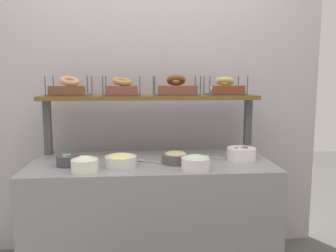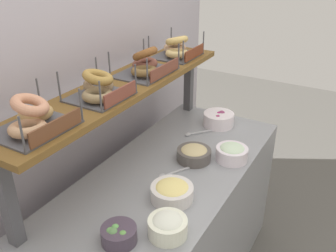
{
  "view_description": "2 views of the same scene",
  "coord_description": "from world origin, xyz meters",
  "px_view_note": "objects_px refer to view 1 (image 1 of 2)",
  "views": [
    {
      "loc": [
        -0.08,
        -2.31,
        1.42
      ],
      "look_at": [
        0.12,
        0.05,
        1.08
      ],
      "focal_mm": 37.66,
      "sensor_mm": 36.0,
      "label": 1
    },
    {
      "loc": [
        -1.39,
        -0.8,
        1.93
      ],
      "look_at": [
        0.13,
        0.08,
        1.03
      ],
      "focal_mm": 39.41,
      "sensor_mm": 36.0,
      "label": 2
    }
  ],
  "objects_px": {
    "serving_spoon_by_edge": "(146,161)",
    "bagel_basket_sesame": "(69,89)",
    "bowl_scallion_spread": "(195,162)",
    "bagel_basket_cinnamon_raisin": "(176,89)",
    "serving_spoon_near_plate": "(211,157)",
    "bowl_egg_salad": "(121,160)",
    "bowl_veggie_mix": "(68,160)",
    "bowl_hummus": "(176,157)",
    "bagel_basket_everything": "(122,89)",
    "bagel_basket_plain": "(225,88)",
    "bowl_cream_cheese": "(85,164)",
    "bowl_beet_salad": "(241,154)"
  },
  "relations": [
    {
      "from": "bowl_hummus",
      "to": "bagel_basket_plain",
      "type": "height_order",
      "value": "bagel_basket_plain"
    },
    {
      "from": "bowl_hummus",
      "to": "bagel_basket_cinnamon_raisin",
      "type": "distance_m",
      "value": 0.54
    },
    {
      "from": "bowl_veggie_mix",
      "to": "bagel_basket_everything",
      "type": "relative_size",
      "value": 0.54
    },
    {
      "from": "bowl_egg_salad",
      "to": "bagel_basket_everything",
      "type": "height_order",
      "value": "bagel_basket_everything"
    },
    {
      "from": "bowl_egg_salad",
      "to": "bagel_basket_cinnamon_raisin",
      "type": "relative_size",
      "value": 0.6
    },
    {
      "from": "bowl_scallion_spread",
      "to": "bagel_basket_everything",
      "type": "height_order",
      "value": "bagel_basket_everything"
    },
    {
      "from": "bowl_hummus",
      "to": "serving_spoon_near_plate",
      "type": "bearing_deg",
      "value": 26.35
    },
    {
      "from": "bowl_scallion_spread",
      "to": "bowl_hummus",
      "type": "height_order",
      "value": "bowl_scallion_spread"
    },
    {
      "from": "bagel_basket_cinnamon_raisin",
      "to": "serving_spoon_by_edge",
      "type": "bearing_deg",
      "value": -129.3
    },
    {
      "from": "bowl_beet_salad",
      "to": "bagel_basket_sesame",
      "type": "relative_size",
      "value": 0.65
    },
    {
      "from": "serving_spoon_near_plate",
      "to": "serving_spoon_by_edge",
      "type": "relative_size",
      "value": 0.9
    },
    {
      "from": "bowl_beet_salad",
      "to": "bagel_basket_plain",
      "type": "relative_size",
      "value": 0.69
    },
    {
      "from": "bowl_veggie_mix",
      "to": "bowl_cream_cheese",
      "type": "relative_size",
      "value": 0.89
    },
    {
      "from": "bowl_cream_cheese",
      "to": "bowl_veggie_mix",
      "type": "bearing_deg",
      "value": 131.2
    },
    {
      "from": "bowl_cream_cheese",
      "to": "bagel_basket_sesame",
      "type": "relative_size",
      "value": 0.55
    },
    {
      "from": "bowl_beet_salad",
      "to": "bagel_basket_sesame",
      "type": "xyz_separation_m",
      "value": [
        -1.18,
        0.28,
        0.43
      ]
    },
    {
      "from": "bagel_basket_cinnamon_raisin",
      "to": "bowl_egg_salad",
      "type": "bearing_deg",
      "value": -135.45
    },
    {
      "from": "bowl_cream_cheese",
      "to": "bowl_hummus",
      "type": "bearing_deg",
      "value": 15.95
    },
    {
      "from": "bowl_scallion_spread",
      "to": "bowl_cream_cheese",
      "type": "bearing_deg",
      "value": 178.62
    },
    {
      "from": "serving_spoon_by_edge",
      "to": "bowl_scallion_spread",
      "type": "bearing_deg",
      "value": -36.41
    },
    {
      "from": "serving_spoon_near_plate",
      "to": "bagel_basket_plain",
      "type": "bearing_deg",
      "value": 55.86
    },
    {
      "from": "serving_spoon_by_edge",
      "to": "bagel_basket_sesame",
      "type": "xyz_separation_m",
      "value": [
        -0.54,
        0.28,
        0.47
      ]
    },
    {
      "from": "bowl_hummus",
      "to": "bagel_basket_cinnamon_raisin",
      "type": "bearing_deg",
      "value": 84.28
    },
    {
      "from": "bowl_egg_salad",
      "to": "serving_spoon_by_edge",
      "type": "xyz_separation_m",
      "value": [
        0.16,
        0.1,
        -0.04
      ]
    },
    {
      "from": "bowl_egg_salad",
      "to": "bowl_scallion_spread",
      "type": "bearing_deg",
      "value": -14.04
    },
    {
      "from": "bagel_basket_plain",
      "to": "bagel_basket_everything",
      "type": "bearing_deg",
      "value": -179.04
    },
    {
      "from": "bowl_cream_cheese",
      "to": "bagel_basket_sesame",
      "type": "xyz_separation_m",
      "value": [
        -0.17,
        0.49,
        0.43
      ]
    },
    {
      "from": "bowl_beet_salad",
      "to": "serving_spoon_by_edge",
      "type": "relative_size",
      "value": 1.18
    },
    {
      "from": "bowl_cream_cheese",
      "to": "bagel_basket_everything",
      "type": "xyz_separation_m",
      "value": [
        0.21,
        0.48,
        0.43
      ]
    },
    {
      "from": "bowl_hummus",
      "to": "bowl_beet_salad",
      "type": "distance_m",
      "value": 0.46
    },
    {
      "from": "bowl_veggie_mix",
      "to": "serving_spoon_by_edge",
      "type": "distance_m",
      "value": 0.5
    },
    {
      "from": "bowl_scallion_spread",
      "to": "serving_spoon_by_edge",
      "type": "bearing_deg",
      "value": 143.59
    },
    {
      "from": "serving_spoon_by_edge",
      "to": "bagel_basket_everything",
      "type": "height_order",
      "value": "bagel_basket_everything"
    },
    {
      "from": "bowl_hummus",
      "to": "bagel_basket_everything",
      "type": "distance_m",
      "value": 0.65
    },
    {
      "from": "bowl_veggie_mix",
      "to": "serving_spoon_near_plate",
      "type": "bearing_deg",
      "value": 8.43
    },
    {
      "from": "bowl_scallion_spread",
      "to": "bagel_basket_cinnamon_raisin",
      "type": "distance_m",
      "value": 0.66
    },
    {
      "from": "bagel_basket_sesame",
      "to": "bagel_basket_plain",
      "type": "bearing_deg",
      "value": 0.12
    },
    {
      "from": "bowl_veggie_mix",
      "to": "bowl_scallion_spread",
      "type": "bearing_deg",
      "value": -11.73
    },
    {
      "from": "serving_spoon_near_plate",
      "to": "bagel_basket_sesame",
      "type": "xyz_separation_m",
      "value": [
        -0.99,
        0.19,
        0.47
      ]
    },
    {
      "from": "serving_spoon_by_edge",
      "to": "bagel_basket_sesame",
      "type": "distance_m",
      "value": 0.77
    },
    {
      "from": "bowl_cream_cheese",
      "to": "bowl_egg_salad",
      "type": "bearing_deg",
      "value": 25.02
    },
    {
      "from": "bowl_cream_cheese",
      "to": "serving_spoon_near_plate",
      "type": "relative_size",
      "value": 1.09
    },
    {
      "from": "bagel_basket_sesame",
      "to": "bowl_veggie_mix",
      "type": "bearing_deg",
      "value": -83.99
    },
    {
      "from": "bagel_basket_cinnamon_raisin",
      "to": "bagel_basket_plain",
      "type": "bearing_deg",
      "value": 1.58
    },
    {
      "from": "bowl_veggie_mix",
      "to": "bagel_basket_cinnamon_raisin",
      "type": "relative_size",
      "value": 0.44
    },
    {
      "from": "bowl_egg_salad",
      "to": "bowl_beet_salad",
      "type": "distance_m",
      "value": 0.82
    },
    {
      "from": "bowl_cream_cheese",
      "to": "bagel_basket_everything",
      "type": "distance_m",
      "value": 0.67
    },
    {
      "from": "bowl_veggie_mix",
      "to": "bowl_hummus",
      "type": "distance_m",
      "value": 0.7
    },
    {
      "from": "bagel_basket_cinnamon_raisin",
      "to": "bowl_beet_salad",
      "type": "bearing_deg",
      "value": -32.49
    },
    {
      "from": "bowl_scallion_spread",
      "to": "bowl_egg_salad",
      "type": "relative_size",
      "value": 0.87
    }
  ]
}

